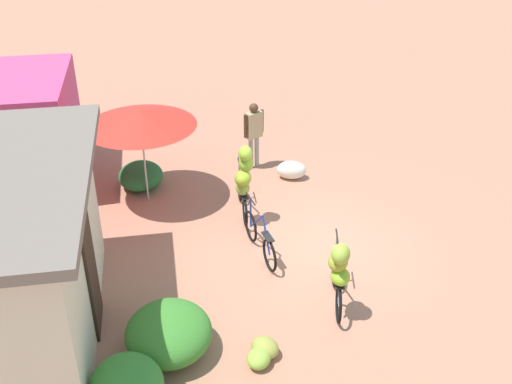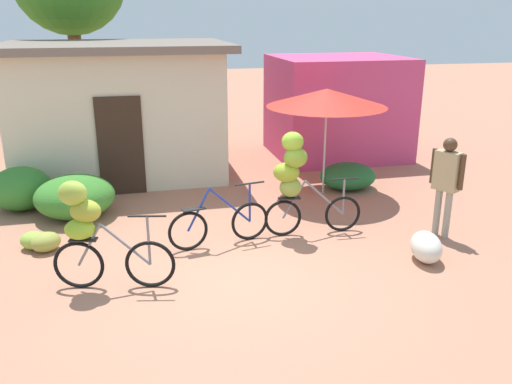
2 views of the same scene
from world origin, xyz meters
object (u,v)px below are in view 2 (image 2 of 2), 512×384
banana_pile_on_ground (41,241)px  person_vendor (446,177)px  building_low (120,109)px  bicycle_near_pile (220,224)px  bicycle_center_loaded (296,177)px  produce_sack (426,247)px  market_umbrella (327,98)px  shop_pink (337,107)px  bicycle_leftmost (91,227)px

banana_pile_on_ground → person_vendor: 6.53m
building_low → bicycle_near_pile: size_ratio=2.94×
bicycle_center_loaded → produce_sack: bicycle_center_loaded is taller
market_umbrella → bicycle_near_pile: size_ratio=1.43×
person_vendor → produce_sack: bearing=-132.8°
shop_pink → person_vendor: bearing=-93.0°
building_low → market_umbrella: size_ratio=2.05×
shop_pink → market_umbrella: (-1.41, -2.97, 0.71)m
shop_pink → bicycle_center_loaded: bearing=-117.9°
bicycle_leftmost → person_vendor: size_ratio=0.96×
building_low → bicycle_center_loaded: (2.79, -4.48, -0.48)m
person_vendor → bicycle_leftmost: bearing=-174.7°
bicycle_leftmost → person_vendor: bearing=5.3°
produce_sack → person_vendor: size_ratio=0.42×
shop_pink → bicycle_center_loaded: shop_pink is taller
bicycle_leftmost → bicycle_center_loaded: (3.15, 1.11, 0.14)m
bicycle_near_pile → produce_sack: bearing=-23.7°
bicycle_leftmost → bicycle_center_loaded: bearing=19.5°
shop_pink → market_umbrella: 3.36m
bicycle_center_loaded → banana_pile_on_ground: bearing=175.4°
shop_pink → bicycle_leftmost: bearing=-133.5°
person_vendor → market_umbrella: bearing=113.2°
bicycle_center_loaded → person_vendor: (2.35, -0.60, 0.01)m
bicycle_near_pile → bicycle_center_loaded: bearing=5.1°
bicycle_near_pile → banana_pile_on_ground: size_ratio=2.14×
produce_sack → bicycle_center_loaded: bearing=139.4°
produce_sack → person_vendor: 1.34m
building_low → bicycle_near_pile: (1.50, -4.59, -1.13)m
bicycle_leftmost → person_vendor: 5.52m
bicycle_near_pile → building_low: bearing=108.1°
banana_pile_on_ground → building_low: bearing=73.0°
bicycle_near_pile → banana_pile_on_ground: 2.81m
bicycle_center_loaded → bicycle_leftmost: bearing=-160.5°
market_umbrella → banana_pile_on_ground: market_umbrella is taller
market_umbrella → bicycle_near_pile: bearing=-139.8°
shop_pink → produce_sack: 6.53m
market_umbrella → produce_sack: size_ratio=3.41×
building_low → bicycle_near_pile: building_low is taller
building_low → market_umbrella: 4.74m
market_umbrella → banana_pile_on_ground: size_ratio=3.07×
market_umbrella → shop_pink: bearing=64.7°
bicycle_leftmost → produce_sack: bicycle_leftmost is taller
shop_pink → bicycle_leftmost: (-5.78, -6.10, -0.39)m
building_low → bicycle_near_pile: 4.96m
bicycle_near_pile → produce_sack: 3.17m
building_low → market_umbrella: (4.02, -2.47, 0.47)m
banana_pile_on_ground → person_vendor: person_vendor is taller
market_umbrella → banana_pile_on_ground: bearing=-162.4°
building_low → produce_sack: size_ratio=6.99×
market_umbrella → person_vendor: size_ratio=1.43×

